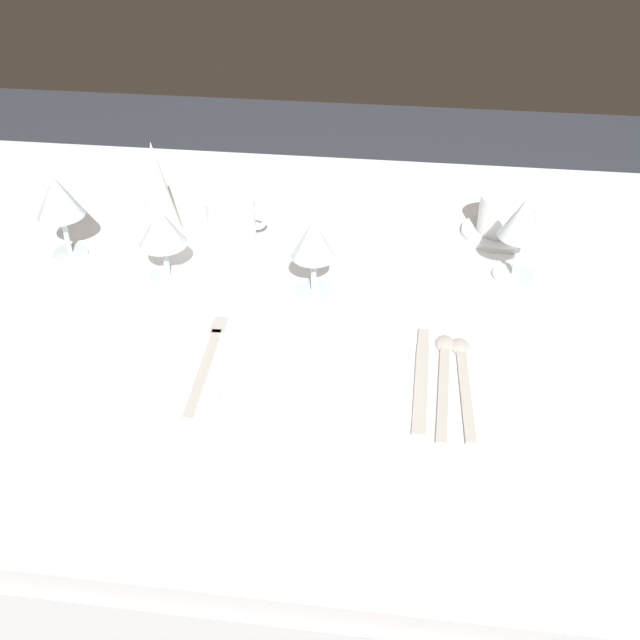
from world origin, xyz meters
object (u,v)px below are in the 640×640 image
at_px(dinner_knife, 421,380).
at_px(spoon_soup, 444,372).
at_px(dinner_plate, 309,377).
at_px(wine_glass_left, 313,243).
at_px(coffee_cup_right, 232,218).
at_px(spoon_dessert, 464,374).
at_px(coffee_cup_left, 503,213).
at_px(wine_glass_far, 523,223).
at_px(napkin_folded, 157,189).
at_px(wine_glass_right, 58,200).
at_px(fork_outer, 207,360).
at_px(wine_glass_centre, 162,231).

distance_m(dinner_knife, spoon_soup, 0.04).
bearing_deg(dinner_plate, wine_glass_left, 96.00).
bearing_deg(spoon_soup, coffee_cup_right, 138.42).
xyz_separation_m(spoon_dessert, coffee_cup_left, (0.08, 0.41, 0.04)).
bearing_deg(dinner_knife, spoon_soup, 35.33).
bearing_deg(wine_glass_left, wine_glass_far, 15.08).
bearing_deg(napkin_folded, wine_glass_far, -6.90).
distance_m(spoon_soup, coffee_cup_right, 0.50).
relative_size(spoon_soup, wine_glass_right, 1.53).
bearing_deg(coffee_cup_right, wine_glass_right, -161.57).
height_order(dinner_knife, wine_glass_far, wine_glass_far).
xyz_separation_m(dinner_plate, wine_glass_right, (-0.46, 0.29, 0.10)).
bearing_deg(spoon_dessert, coffee_cup_left, 79.18).
relative_size(fork_outer, spoon_dessert, 1.03).
bearing_deg(napkin_folded, coffee_cup_left, 6.14).
distance_m(dinner_plate, fork_outer, 0.15).
relative_size(fork_outer, spoon_soup, 0.99).
relative_size(spoon_dessert, napkin_folded, 1.25).
relative_size(dinner_plate, wine_glass_centre, 1.95).
bearing_deg(spoon_soup, dinner_plate, -166.91).
height_order(dinner_plate, wine_glass_left, wine_glass_left).
height_order(dinner_knife, wine_glass_left, wine_glass_left).
height_order(dinner_plate, wine_glass_right, wine_glass_right).
height_order(wine_glass_centre, napkin_folded, napkin_folded).
height_order(dinner_knife, wine_glass_right, wine_glass_right).
bearing_deg(coffee_cup_left, dinner_plate, -122.63).
xyz_separation_m(dinner_plate, fork_outer, (-0.15, 0.03, -0.01)).
height_order(spoon_soup, coffee_cup_right, coffee_cup_right).
relative_size(fork_outer, dinner_knife, 0.99).
height_order(wine_glass_right, napkin_folded, napkin_folded).
distance_m(fork_outer, dinner_knife, 0.30).
bearing_deg(dinner_knife, wine_glass_far, 62.87).
distance_m(spoon_dessert, napkin_folded, 0.64).
relative_size(coffee_cup_left, wine_glass_right, 0.73).
relative_size(dinner_knife, wine_glass_right, 1.52).
xyz_separation_m(spoon_soup, coffee_cup_left, (0.11, 0.41, 0.04)).
distance_m(wine_glass_left, napkin_folded, 0.34).
relative_size(wine_glass_left, wine_glass_far, 0.92).
height_order(wine_glass_right, wine_glass_far, wine_glass_right).
bearing_deg(spoon_dessert, fork_outer, -177.76).
bearing_deg(napkin_folded, spoon_soup, -33.93).
height_order(fork_outer, spoon_soup, spoon_soup).
height_order(dinner_knife, coffee_cup_left, coffee_cup_left).
bearing_deg(wine_glass_left, wine_glass_right, 171.91).
bearing_deg(coffee_cup_right, coffee_cup_left, 9.12).
xyz_separation_m(dinner_knife, wine_glass_centre, (-0.42, 0.21, 0.09)).
xyz_separation_m(coffee_cup_left, coffee_cup_right, (-0.48, -0.08, -0.00)).
xyz_separation_m(spoon_soup, wine_glass_right, (-0.65, 0.24, 0.10)).
bearing_deg(wine_glass_right, napkin_folded, 36.74).
xyz_separation_m(coffee_cup_right, wine_glass_centre, (-0.08, -0.14, 0.05)).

